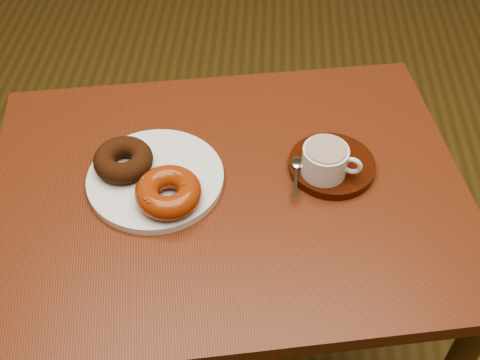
{
  "coord_description": "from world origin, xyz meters",
  "views": [
    {
      "loc": [
        -0.13,
        -0.37,
        1.55
      ],
      "look_at": [
        -0.17,
        0.32,
        0.79
      ],
      "focal_mm": 45.0,
      "sensor_mm": 36.0,
      "label": 1
    }
  ],
  "objects_px": {
    "donut_plate": "(156,179)",
    "coffee_cup": "(326,160)",
    "cafe_table": "(229,231)",
    "saucer": "(332,165)"
  },
  "relations": [
    {
      "from": "cafe_table",
      "to": "saucer",
      "type": "distance_m",
      "value": 0.23
    },
    {
      "from": "donut_plate",
      "to": "coffee_cup",
      "type": "distance_m",
      "value": 0.3
    },
    {
      "from": "donut_plate",
      "to": "saucer",
      "type": "bearing_deg",
      "value": 8.78
    },
    {
      "from": "cafe_table",
      "to": "coffee_cup",
      "type": "bearing_deg",
      "value": 0.6
    },
    {
      "from": "saucer",
      "to": "coffee_cup",
      "type": "distance_m",
      "value": 0.05
    },
    {
      "from": "donut_plate",
      "to": "saucer",
      "type": "relative_size",
      "value": 1.55
    },
    {
      "from": "cafe_table",
      "to": "coffee_cup",
      "type": "relative_size",
      "value": 8.91
    },
    {
      "from": "cafe_table",
      "to": "saucer",
      "type": "height_order",
      "value": "saucer"
    },
    {
      "from": "cafe_table",
      "to": "coffee_cup",
      "type": "height_order",
      "value": "coffee_cup"
    },
    {
      "from": "cafe_table",
      "to": "donut_plate",
      "type": "distance_m",
      "value": 0.18
    }
  ]
}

